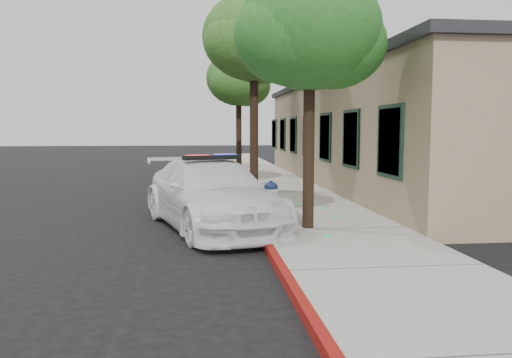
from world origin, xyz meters
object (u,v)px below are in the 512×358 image
Objects in this scene: clapboard_building at (400,132)px; street_tree_near at (310,35)px; fire_hydrant at (271,200)px; street_tree_mid at (254,42)px; street_tree_far at (240,81)px; police_car at (212,194)px.

clapboard_building is 10.63m from street_tree_near.
fire_hydrant is 0.14× the size of street_tree_mid.
clapboard_building is 3.65× the size of street_tree_far.
street_tree_far is at bearing 65.63° from police_car.
fire_hydrant is 3.73m from street_tree_near.
street_tree_mid reaches higher than street_tree_near.
police_car is at bearing -133.95° from clapboard_building.
fire_hydrant is 13.11m from street_tree_far.
fire_hydrant is at bearing -128.55° from clapboard_building.
street_tree_far is at bearing 141.71° from clapboard_building.
police_car is (-7.59, -7.88, -1.35)m from clapboard_building.
street_tree_far reaches higher than clapboard_building.
police_car is 1.07× the size of street_tree_near.
fire_hydrant is 0.17× the size of street_tree_near.
street_tree_mid reaches higher than fire_hydrant.
street_tree_far reaches higher than street_tree_near.
police_car is 4.04m from street_tree_near.
street_tree_far is at bearing 91.55° from street_tree_near.
street_tree_mid reaches higher than clapboard_building.
street_tree_near reaches higher than clapboard_building.
street_tree_mid is (-5.99, -1.89, 3.02)m from clapboard_building.
fire_hydrant is at bearing -15.19° from police_car.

